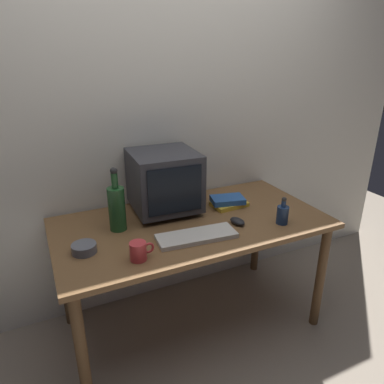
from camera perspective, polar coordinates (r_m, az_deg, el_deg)
name	(u,v)px	position (r m, az deg, el deg)	size (l,w,h in m)	color
ground_plane	(192,322)	(2.48, 0.00, -20.10)	(6.00, 6.00, 0.00)	gray
back_wall	(161,119)	(2.30, -4.98, 11.63)	(4.00, 0.08, 2.50)	silver
desk	(192,234)	(2.10, 0.00, -6.75)	(1.55, 0.80, 0.74)	brown
crt_monitor	(164,181)	(2.12, -4.49, 1.78)	(0.40, 0.40, 0.37)	#333338
keyboard	(197,236)	(1.87, 0.75, -7.09)	(0.42, 0.15, 0.02)	beige
computer_mouse	(237,221)	(2.03, 7.30, -4.69)	(0.06, 0.10, 0.04)	black
bottle_tall	(117,207)	(1.95, -11.98, -2.35)	(0.09, 0.09, 0.36)	#1E4C23
bottle_short	(283,214)	(2.07, 14.34, -3.42)	(0.07, 0.07, 0.16)	navy
book_stack	(228,202)	(2.25, 5.86, -1.57)	(0.24, 0.17, 0.06)	gold
mug	(139,251)	(1.70, -8.54, -9.34)	(0.12, 0.08, 0.09)	#CC383D
cd_spindle	(84,248)	(1.82, -16.93, -8.65)	(0.12, 0.12, 0.04)	#595B66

